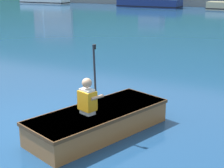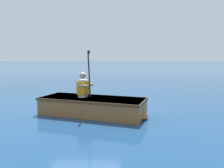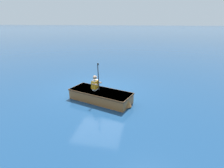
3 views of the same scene
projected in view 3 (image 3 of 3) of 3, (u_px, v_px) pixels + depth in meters
ground_plane at (98, 89)px, 8.77m from camera, size 300.00×300.00×0.00m
rowboat_foreground at (101, 95)px, 7.38m from camera, size 1.79×2.84×0.44m
person_paddler at (95, 84)px, 7.36m from camera, size 0.42×0.41×1.19m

